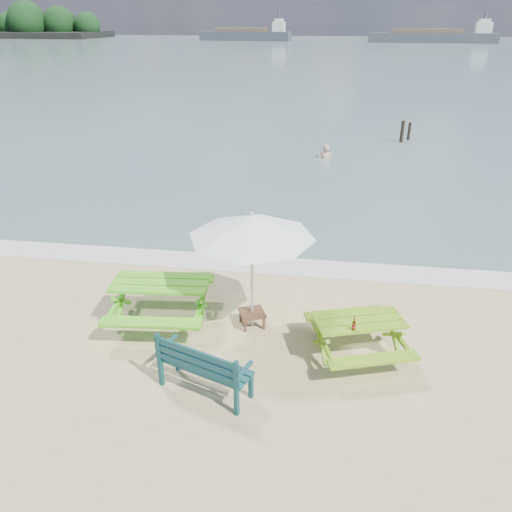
# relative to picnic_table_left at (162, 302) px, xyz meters

# --- Properties ---
(sea) EXTENTS (300.00, 300.00, 0.00)m
(sea) POSITION_rel_picnic_table_left_xyz_m (1.50, 83.04, -0.40)
(sea) COLOR slate
(sea) RESTS_ON ground
(foam_strip) EXTENTS (22.00, 0.90, 0.01)m
(foam_strip) POSITION_rel_picnic_table_left_xyz_m (1.50, 2.64, -0.40)
(foam_strip) COLOR silver
(foam_strip) RESTS_ON ground
(picnic_table_left) EXTENTS (1.95, 2.13, 0.85)m
(picnic_table_left) POSITION_rel_picnic_table_left_xyz_m (0.00, 0.00, 0.00)
(picnic_table_left) COLOR #53BB1C
(picnic_table_left) RESTS_ON ground
(picnic_table_right) EXTENTS (1.92, 2.03, 0.71)m
(picnic_table_right) POSITION_rel_picnic_table_left_xyz_m (3.64, -0.55, -0.07)
(picnic_table_right) COLOR #6D9D17
(picnic_table_right) RESTS_ON ground
(park_bench) EXTENTS (1.56, 0.98, 0.92)m
(park_bench) POSITION_rel_picnic_table_left_xyz_m (1.28, -1.83, -0.13)
(park_bench) COLOR #0D3539
(park_bench) RESTS_ON ground
(side_table) EXTENTS (0.59, 0.59, 0.29)m
(side_table) POSITION_rel_picnic_table_left_xyz_m (1.72, 0.09, -0.25)
(side_table) COLOR brown
(side_table) RESTS_ON ground
(patio_umbrella) EXTENTS (2.96, 2.96, 2.23)m
(patio_umbrella) POSITION_rel_picnic_table_left_xyz_m (1.72, 0.09, 1.62)
(patio_umbrella) COLOR silver
(patio_umbrella) RESTS_ON ground
(beer_bottle) EXTENTS (0.06, 0.06, 0.24)m
(beer_bottle) POSITION_rel_picnic_table_left_xyz_m (3.53, -0.86, 0.38)
(beer_bottle) COLOR #984D16
(beer_bottle) RESTS_ON picnic_table_right
(swimmer) EXTENTS (0.68, 0.50, 1.73)m
(swimmer) POSITION_rel_picnic_table_left_xyz_m (2.80, 12.88, -0.69)
(swimmer) COLOR tan
(swimmer) RESTS_ON ground
(mooring_pilings) EXTENTS (0.56, 0.76, 1.20)m
(mooring_pilings) POSITION_rel_picnic_table_left_xyz_m (6.41, 16.49, -0.05)
(mooring_pilings) COLOR black
(mooring_pilings) RESTS_ON ground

